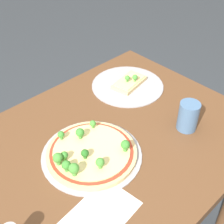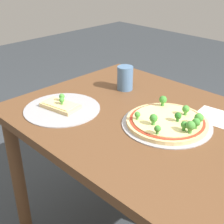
% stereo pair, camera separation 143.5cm
% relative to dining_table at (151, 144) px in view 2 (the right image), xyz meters
% --- Properties ---
extents(dining_table, '(1.12, 0.80, 0.73)m').
position_rel_dining_table_xyz_m(dining_table, '(0.00, 0.00, 0.00)').
color(dining_table, brown).
rests_on(dining_table, ground_plane).
extents(pizza_tray_whole, '(0.33, 0.33, 0.07)m').
position_rel_dining_table_xyz_m(pizza_tray_whole, '(0.06, 0.01, 0.12)').
color(pizza_tray_whole, '#A3A3A8').
rests_on(pizza_tray_whole, dining_table).
extents(pizza_tray_slice, '(0.31, 0.31, 0.06)m').
position_rel_dining_table_xyz_m(pizza_tray_slice, '(-0.33, -0.18, 0.11)').
color(pizza_tray_slice, '#A3A3A8').
rests_on(pizza_tray_slice, dining_table).
extents(drinking_cup, '(0.07, 0.07, 0.11)m').
position_rel_dining_table_xyz_m(drinking_cup, '(-0.28, 0.15, 0.16)').
color(drinking_cup, '#4C7099').
rests_on(drinking_cup, dining_table).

